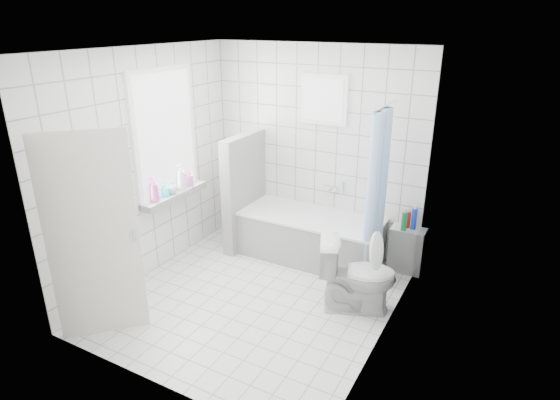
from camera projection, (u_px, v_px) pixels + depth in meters
The scene contains 19 objects.
ground at pixel (256, 297), 5.13m from camera, with size 3.00×3.00×0.00m, color white.
ceiling at pixel (250, 49), 4.18m from camera, with size 3.00×3.00×0.00m, color white.
wall_back at pixel (316, 151), 5.89m from camera, with size 2.80×0.02×2.60m, color white.
wall_front at pixel (146, 246), 3.43m from camera, with size 2.80×0.02×2.60m, color white.
wall_left at pixel (148, 166), 5.28m from camera, with size 0.02×3.00×2.60m, color white.
wall_right at pixel (391, 212), 4.04m from camera, with size 0.02×3.00×2.60m, color white.
window_left at pixel (166, 135), 5.40m from camera, with size 0.01×0.90×1.40m, color white.
window_back at pixel (323, 100), 5.57m from camera, with size 0.50×0.01×0.50m, color white.
window_sill at pixel (175, 195), 5.65m from camera, with size 0.18×1.02×0.08m, color white.
door at pixel (93, 239), 4.23m from camera, with size 0.04×0.80×2.00m, color silver.
bathtub at pixel (311, 237), 5.89m from camera, with size 1.76×0.77×0.58m.
partition_wall at pixel (244, 191), 6.10m from camera, with size 0.15×0.85×1.50m, color white.
tiled_ledge at pixel (407, 250), 5.59m from camera, with size 0.40×0.24×0.55m, color white.
toilet at pixel (357, 275), 4.80m from camera, with size 0.45×0.78×0.80m, color white.
curtain_rod at pixel (384, 106), 4.88m from camera, with size 0.02×0.02×0.80m, color silver.
shower_curtain at pixel (374, 191), 5.10m from camera, with size 0.14×0.48×1.78m, color #5093ED, non-canonical shape.
tub_faucet at pixel (330, 188), 5.91m from camera, with size 0.18×0.06×0.06m, color silver.
sill_bottles at pixel (173, 183), 5.56m from camera, with size 0.15×0.76×0.32m.
ledge_bottles at pixel (409, 220), 5.45m from camera, with size 0.16×0.16×0.26m.
Camera 1 is at (2.33, -3.73, 2.87)m, focal length 30.00 mm.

